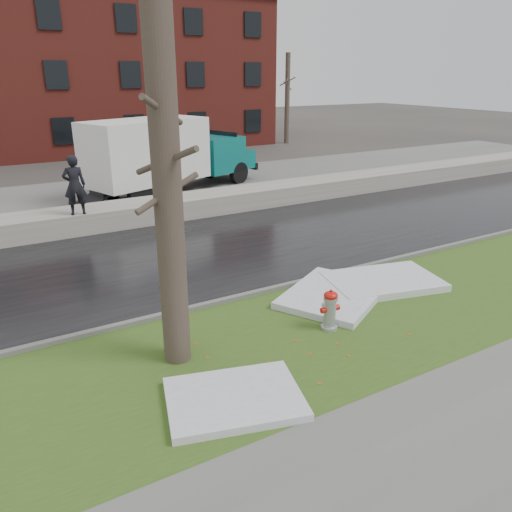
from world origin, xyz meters
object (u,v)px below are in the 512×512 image
fire_hydrant (330,308)px  box_truck (166,154)px  tree (168,197)px  worker (74,185)px

fire_hydrant → box_truck: 13.93m
tree → worker: bearing=89.7°
box_truck → worker: size_ratio=5.08×
tree → fire_hydrant: bearing=-9.2°
fire_hydrant → tree: size_ratio=0.14×
fire_hydrant → worker: bearing=114.0°
fire_hydrant → worker: 9.96m
fire_hydrant → worker: (-3.18, 9.37, 1.21)m
box_truck → tree: bearing=-129.7°
tree → box_truck: tree is taller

